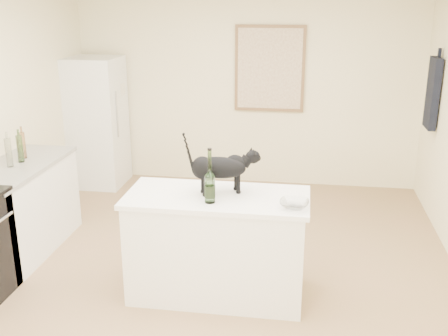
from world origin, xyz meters
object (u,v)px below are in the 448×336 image
Objects in this scene: black_cat at (219,170)px; wine_bottle at (210,179)px; fridge at (96,122)px; glass_bowl at (294,204)px.

wine_bottle is (-0.04, -0.22, -0.00)m from black_cat.
black_cat is (2.06, -2.50, 0.25)m from fridge.
fridge is at bearing 134.56° from glass_bowl.
wine_bottle is 1.72× the size of glass_bowl.
wine_bottle is at bearing -53.31° from fridge.
wine_bottle is at bearing 179.30° from glass_bowl.
black_cat reaches higher than wine_bottle.
fridge is 3.39m from wine_bottle.
black_cat is at bearing 79.38° from wine_bottle.
glass_bowl is (2.68, -2.72, 0.08)m from fridge.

